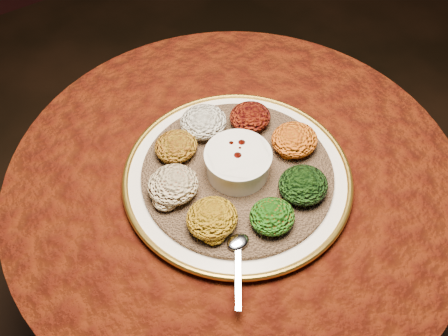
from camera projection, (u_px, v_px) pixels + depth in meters
table at (234, 219)px, 1.18m from camera, size 0.96×0.96×0.73m
platter at (237, 176)px, 1.02m from camera, size 0.50×0.50×0.02m
injera at (237, 173)px, 1.01m from camera, size 0.52×0.52×0.01m
stew_bowl at (238, 162)px, 0.98m from camera, size 0.13×0.13×0.06m
spoon at (238, 247)px, 0.90m from camera, size 0.10×0.13×0.01m
portion_ayib at (203, 122)px, 1.06m from camera, size 0.10×0.10×0.05m
portion_kitfo at (250, 117)px, 1.07m from camera, size 0.09×0.09×0.04m
portion_tikil at (294, 140)px, 1.03m from camera, size 0.10×0.09×0.05m
portion_gomen at (303, 185)px, 0.96m from camera, size 0.10×0.09×0.05m
portion_mixveg at (272, 216)px, 0.92m from camera, size 0.09×0.08×0.04m
portion_kik at (212, 218)px, 0.91m from camera, size 0.10×0.09×0.05m
portion_timatim at (173, 185)px, 0.96m from camera, size 0.10×0.10×0.05m
portion_shiro at (176, 146)px, 1.02m from camera, size 0.09×0.08×0.04m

